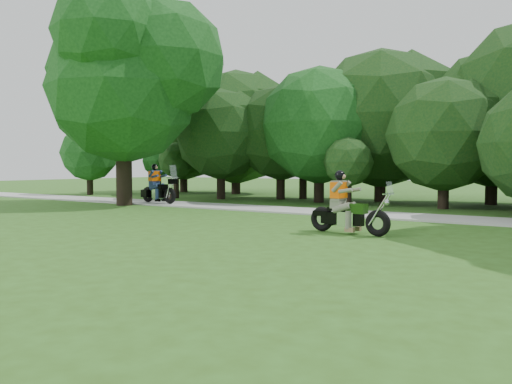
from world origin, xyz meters
The scene contains 6 objects.
ground centered at (0.00, 0.00, 0.00)m, with size 100.00×100.00×0.00m, color #305418.
walkway centered at (0.00, 8.00, 0.03)m, with size 60.00×2.20×0.06m, color #A5A5A0.
tree_line centered at (1.17, 14.71, 3.69)m, with size 40.11×11.92×7.85m.
big_tree_west centered at (-10.54, 6.85, 5.76)m, with size 8.64×6.56×9.96m.
chopper_motorcycle centered at (1.12, 3.20, 0.59)m, with size 2.24×0.68×1.60m.
touring_motorcycle centered at (-9.77, 7.73, 0.69)m, with size 2.29×0.90×1.75m.
Camera 1 is at (6.02, -8.58, 1.71)m, focal length 35.00 mm.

